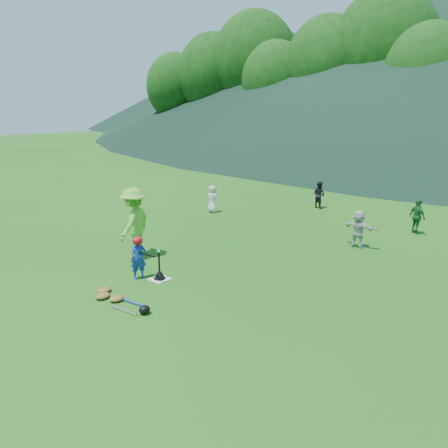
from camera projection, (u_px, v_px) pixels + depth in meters
The scene contains 13 objects.
ground at pixel (160, 279), 10.79m from camera, with size 120.00×120.00×0.00m, color #1B5012.
home_plate at pixel (160, 279), 10.79m from camera, with size 0.45×0.45×0.02m, color silver.
baseball at pixel (159, 251), 10.60m from camera, with size 0.08×0.08×0.08m, color white.
batter_child at pixel (138, 258), 10.72m from camera, with size 0.39×0.25×1.06m, color #17349E.
adult_coach at pixel (134, 223), 12.19m from camera, with size 1.29×0.74×1.99m, color #6FC038.
fielder_a at pixel (213, 199), 17.53m from camera, with size 0.54×0.35×1.10m, color silver.
fielder_b at pixel (319, 195), 18.28m from camera, with size 0.55×0.43×1.13m, color black.
fielder_c at pixel (417, 217), 14.53m from camera, with size 0.69×0.29×1.18m, color #1B5C2D.
fielder_d at pixel (359, 229), 13.11m from camera, with size 1.07×0.34×1.16m, color #BABABA.
batting_tee at pixel (160, 274), 10.76m from camera, with size 0.30×0.30×0.68m.
batter_gear at pixel (138, 242), 10.59m from camera, with size 0.73×0.26×0.42m.
equipment_pile at pixel (116, 298), 9.56m from camera, with size 1.80×0.56×0.19m.
outfield_fence at pixel (448, 156), 31.47m from camera, with size 70.07×0.08×1.33m.
Camera 1 is at (7.63, -6.75, 4.13)m, focal length 35.00 mm.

